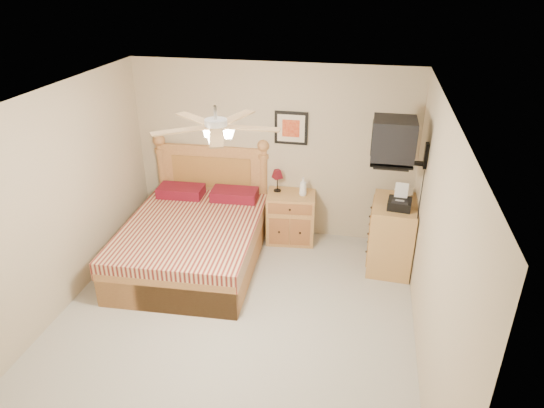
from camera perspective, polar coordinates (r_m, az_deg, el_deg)
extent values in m
plane|color=#A19E92|center=(5.62, -4.72, -13.90)|extent=(4.50, 4.50, 0.00)
cube|color=white|center=(4.45, -5.91, 11.57)|extent=(4.00, 4.50, 0.04)
cube|color=tan|center=(6.91, 0.02, 6.18)|extent=(4.00, 0.04, 2.50)
cube|color=tan|center=(3.27, -17.18, -21.53)|extent=(4.00, 0.04, 2.50)
cube|color=tan|center=(5.77, -24.65, -0.52)|extent=(0.04, 4.50, 2.50)
cube|color=tan|center=(4.79, 18.45, -4.86)|extent=(0.04, 4.50, 2.50)
cube|color=#9F6334|center=(6.99, 2.23, -1.52)|extent=(0.72, 0.57, 0.73)
imported|color=white|center=(6.75, 3.68, 2.06)|extent=(0.12, 0.13, 0.27)
cube|color=black|center=(6.72, 2.27, 8.92)|extent=(0.46, 0.04, 0.46)
cube|color=#B5854A|center=(6.52, 13.90, -3.56)|extent=(0.59, 0.81, 0.93)
imported|color=#BDAB93|center=(6.57, 14.48, 1.30)|extent=(0.25, 0.29, 0.02)
imported|color=tan|center=(6.59, 14.75, 1.53)|extent=(0.21, 0.27, 0.02)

